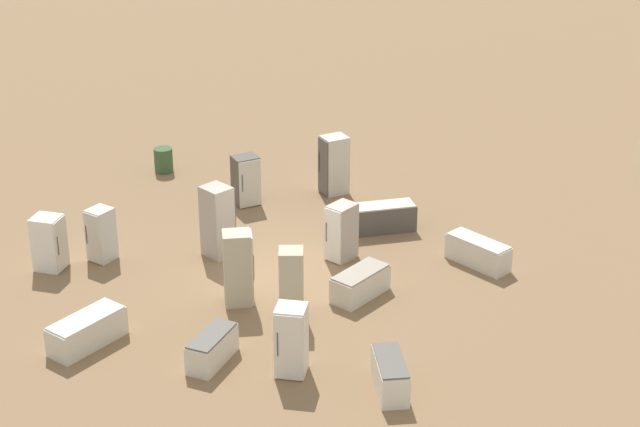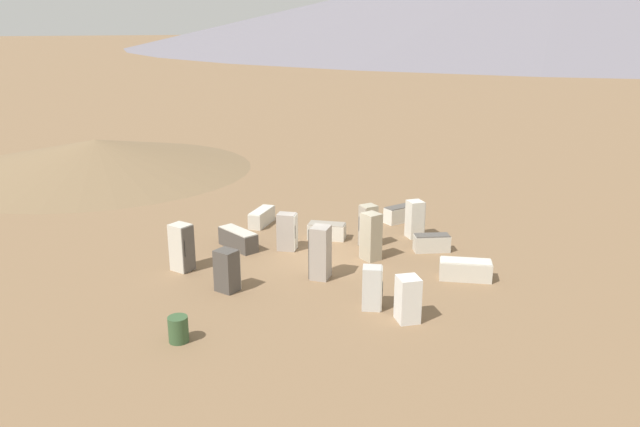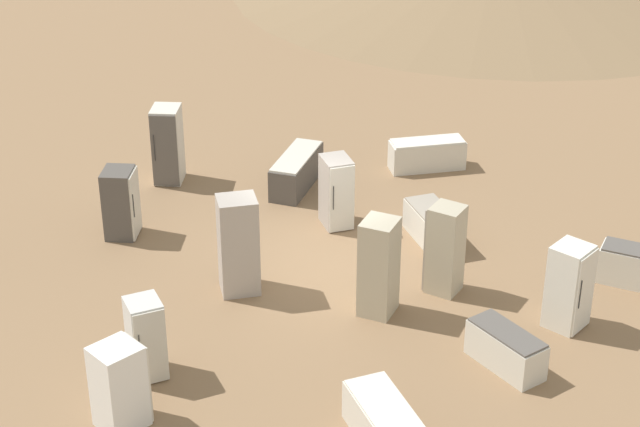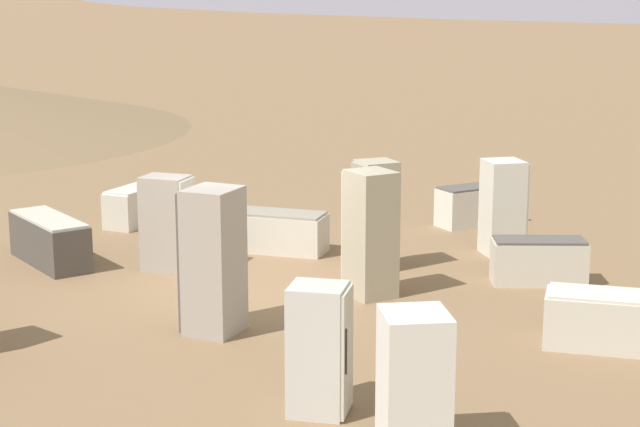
# 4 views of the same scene
# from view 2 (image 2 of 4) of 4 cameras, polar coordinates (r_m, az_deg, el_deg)

# --- Properties ---
(ground_plane) EXTENTS (1000.00, 1000.00, 0.00)m
(ground_plane) POSITION_cam_2_polar(r_m,az_deg,el_deg) (24.45, 0.23, -4.17)
(ground_plane) COLOR #846647
(dirt_mound) EXTENTS (19.13, 19.13, 1.93)m
(dirt_mound) POSITION_cam_2_polar(r_m,az_deg,el_deg) (41.50, -19.74, 5.07)
(dirt_mound) COLOR #7F6647
(dirt_mound) RESTS_ON ground_plane
(discarded_fridge_0) EXTENTS (0.80, 0.71, 1.88)m
(discarded_fridge_0) POSITION_cam_2_polar(r_m,az_deg,el_deg) (24.17, 4.67, -2.11)
(discarded_fridge_0) COLOR #B2A88E
(discarded_fridge_0) RESTS_ON ground_plane
(discarded_fridge_1) EXTENTS (1.01, 1.54, 0.70)m
(discarded_fridge_1) POSITION_cam_2_polar(r_m,az_deg,el_deg) (25.55, 10.18, -2.66)
(discarded_fridge_1) COLOR beige
(discarded_fridge_1) RESTS_ON ground_plane
(discarded_fridge_2) EXTENTS (1.60, 1.92, 0.72)m
(discarded_fridge_2) POSITION_cam_2_polar(r_m,az_deg,el_deg) (23.05, 13.16, -5.03)
(discarded_fridge_2) COLOR beige
(discarded_fridge_2) RESTS_ON ground_plane
(discarded_fridge_3) EXTENTS (0.97, 0.96, 1.94)m
(discarded_fridge_3) POSITION_cam_2_polar(r_m,az_deg,el_deg) (22.34, 0.01, -3.59)
(discarded_fridge_3) COLOR #A89E93
(discarded_fridge_3) RESTS_ON ground_plane
(discarded_fridge_4) EXTENTS (2.05, 1.20, 0.78)m
(discarded_fridge_4) POSITION_cam_2_polar(r_m,az_deg,el_deg) (25.68, -7.50, -2.34)
(discarded_fridge_4) COLOR #4C4742
(discarded_fridge_4) RESTS_ON ground_plane
(discarded_fridge_5) EXTENTS (1.69, 1.63, 0.71)m
(discarded_fridge_5) POSITION_cam_2_polar(r_m,az_deg,el_deg) (28.57, -5.34, -0.33)
(discarded_fridge_5) COLOR beige
(discarded_fridge_5) RESTS_ON ground_plane
(discarded_fridge_6) EXTENTS (0.79, 0.82, 1.43)m
(discarded_fridge_6) POSITION_cam_2_polar(r_m,az_deg,el_deg) (20.15, 4.80, -6.80)
(discarded_fridge_6) COLOR silver
(discarded_fridge_6) RESTS_ON ground_plane
(discarded_fridge_7) EXTENTS (0.89, 0.93, 1.53)m
(discarded_fridge_7) POSITION_cam_2_polar(r_m,az_deg,el_deg) (25.22, -3.02, -1.67)
(discarded_fridge_7) COLOR #A89E93
(discarded_fridge_7) RESTS_ON ground_plane
(discarded_fridge_8) EXTENTS (1.48, 1.68, 0.69)m
(discarded_fridge_8) POSITION_cam_2_polar(r_m,az_deg,el_deg) (26.59, 0.62, -1.61)
(discarded_fridge_8) COLOR beige
(discarded_fridge_8) RESTS_ON ground_plane
(discarded_fridge_9) EXTENTS (0.96, 0.91, 1.78)m
(discarded_fridge_9) POSITION_cam_2_polar(r_m,az_deg,el_deg) (23.64, -12.52, -3.05)
(discarded_fridge_9) COLOR beige
(discarded_fridge_9) RESTS_ON ground_plane
(discarded_fridge_10) EXTENTS (0.92, 0.90, 1.47)m
(discarded_fridge_10) POSITION_cam_2_polar(r_m,az_deg,el_deg) (21.62, -8.49, -5.17)
(discarded_fridge_10) COLOR #4C4742
(discarded_fridge_10) RESTS_ON ground_plane
(discarded_fridge_11) EXTENTS (0.83, 0.76, 1.44)m
(discarded_fridge_11) POSITION_cam_2_polar(r_m,az_deg,el_deg) (19.50, 8.02, -7.74)
(discarded_fridge_11) COLOR white
(discarded_fridge_11) RESTS_ON ground_plane
(discarded_fridge_12) EXTENTS (0.61, 0.67, 1.77)m
(discarded_fridge_12) POSITION_cam_2_polar(r_m,az_deg,el_deg) (25.57, 4.41, -1.15)
(discarded_fridge_12) COLOR #B2A88E
(discarded_fridge_12) RESTS_ON ground_plane
(discarded_fridge_13) EXTENTS (0.85, 1.53, 0.75)m
(discarded_fridge_13) POSITION_cam_2_polar(r_m,az_deg,el_deg) (29.07, 7.27, -0.05)
(discarded_fridge_13) COLOR silver
(discarded_fridge_13) RESTS_ON ground_plane
(discarded_fridge_14) EXTENTS (0.70, 0.71, 1.61)m
(discarded_fridge_14) POSITION_cam_2_polar(r_m,az_deg,el_deg) (26.96, 8.68, -0.51)
(discarded_fridge_14) COLOR silver
(discarded_fridge_14) RESTS_ON ground_plane
(rusty_barrel) EXTENTS (0.58, 0.58, 0.77)m
(rusty_barrel) POSITION_cam_2_polar(r_m,az_deg,el_deg) (18.71, -12.83, -10.28)
(rusty_barrel) COLOR #385633
(rusty_barrel) RESTS_ON ground_plane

